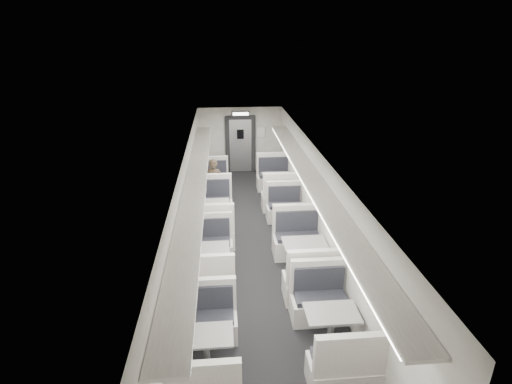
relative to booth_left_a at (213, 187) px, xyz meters
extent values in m
cube|color=black|center=(1.00, -3.43, -0.43)|extent=(3.00, 12.00, 0.12)
cube|color=silver|center=(1.00, -3.43, 2.09)|extent=(3.00, 12.00, 0.12)
cube|color=silver|center=(1.00, 2.63, 0.83)|extent=(3.00, 0.12, 2.40)
cube|color=silver|center=(-0.56, -3.43, 0.83)|extent=(0.12, 12.00, 2.40)
cube|color=silver|center=(2.56, -3.43, 0.83)|extent=(0.12, 12.00, 2.40)
cube|color=silver|center=(0.00, -0.74, -0.15)|extent=(1.01, 0.56, 0.43)
cube|color=black|center=(0.00, -0.71, 0.11)|extent=(0.89, 0.45, 0.10)
cube|color=silver|center=(0.00, -0.95, 0.39)|extent=(1.01, 0.11, 0.67)
cube|color=silver|center=(0.00, 0.74, -0.15)|extent=(1.01, 0.56, 0.43)
cube|color=black|center=(0.00, 0.71, 0.11)|extent=(0.89, 0.45, 0.10)
cube|color=silver|center=(0.00, 0.95, 0.39)|extent=(1.01, 0.11, 0.67)
cylinder|color=#B9B9BB|center=(0.00, 0.00, -0.04)|extent=(0.10, 0.10, 0.66)
cylinder|color=#B9B9BB|center=(0.00, 0.00, -0.35)|extent=(0.34, 0.34, 0.03)
cube|color=gray|center=(0.00, 0.00, 0.33)|extent=(0.84, 0.57, 0.04)
cube|color=silver|center=(0.00, -3.06, -0.13)|extent=(1.12, 0.62, 0.48)
cube|color=black|center=(0.00, -3.03, 0.16)|extent=(0.99, 0.50, 0.11)
cube|color=silver|center=(0.00, -3.29, 0.48)|extent=(1.12, 0.13, 0.74)
cube|color=silver|center=(0.00, -1.41, -0.13)|extent=(1.12, 0.62, 0.48)
cube|color=black|center=(0.00, -1.44, 0.16)|extent=(0.99, 0.50, 0.11)
cube|color=silver|center=(0.00, -1.18, 0.48)|extent=(1.12, 0.13, 0.74)
cylinder|color=#B9B9BB|center=(0.00, -2.23, 0.00)|extent=(0.11, 0.11, 0.73)
cylinder|color=#B9B9BB|center=(0.00, -2.23, -0.35)|extent=(0.38, 0.38, 0.03)
cube|color=gray|center=(0.00, -2.23, 0.41)|extent=(0.93, 0.64, 0.04)
cube|color=silver|center=(0.00, -5.12, -0.15)|extent=(1.00, 0.55, 0.42)
cube|color=black|center=(0.00, -5.09, 0.10)|extent=(0.88, 0.44, 0.09)
cube|color=silver|center=(0.00, -5.32, 0.39)|extent=(1.00, 0.11, 0.66)
cube|color=silver|center=(0.00, -3.65, -0.15)|extent=(1.00, 0.55, 0.42)
cube|color=black|center=(0.00, -3.68, 0.10)|extent=(0.88, 0.44, 0.09)
cube|color=silver|center=(0.00, -3.45, 0.39)|extent=(1.00, 0.11, 0.66)
cylinder|color=#B9B9BB|center=(0.00, -4.38, -0.04)|extent=(0.09, 0.09, 0.65)
cylinder|color=#B9B9BB|center=(0.00, -4.38, -0.35)|extent=(0.34, 0.34, 0.03)
cube|color=gray|center=(0.00, -4.38, 0.32)|extent=(0.83, 0.56, 0.04)
cube|color=black|center=(0.00, -7.66, 0.10)|extent=(0.87, 0.44, 0.09)
cube|color=silver|center=(0.00, -7.88, 0.38)|extent=(0.98, 0.11, 0.65)
cube|color=silver|center=(0.00, -6.24, -0.16)|extent=(0.98, 0.55, 0.42)
cube|color=black|center=(0.00, -6.27, 0.10)|extent=(0.87, 0.44, 0.09)
cube|color=silver|center=(0.00, -6.04, 0.38)|extent=(0.98, 0.11, 0.65)
cylinder|color=#B9B9BB|center=(0.00, -6.96, -0.05)|extent=(0.09, 0.09, 0.64)
cylinder|color=#B9B9BB|center=(0.00, -6.96, -0.35)|extent=(0.33, 0.33, 0.03)
cube|color=gray|center=(0.00, -6.96, 0.31)|extent=(0.81, 0.56, 0.04)
cube|color=silver|center=(2.00, -0.99, -0.13)|extent=(1.10, 0.61, 0.47)
cube|color=black|center=(2.00, -0.96, 0.15)|extent=(0.98, 0.49, 0.10)
cube|color=silver|center=(2.00, -1.22, 0.47)|extent=(1.10, 0.12, 0.73)
cube|color=silver|center=(2.00, 0.63, -0.13)|extent=(1.10, 0.61, 0.47)
cube|color=black|center=(2.00, 0.60, 0.15)|extent=(0.98, 0.49, 0.10)
cube|color=silver|center=(2.00, 0.85, 0.47)|extent=(1.10, 0.12, 0.73)
cylinder|color=#B9B9BB|center=(2.00, -0.18, -0.01)|extent=(0.10, 0.10, 0.72)
cylinder|color=#B9B9BB|center=(2.00, -0.18, -0.35)|extent=(0.37, 0.37, 0.03)
cube|color=gray|center=(2.00, -0.18, 0.39)|extent=(0.92, 0.62, 0.04)
cube|color=silver|center=(2.00, -3.22, -0.15)|extent=(1.00, 0.56, 0.42)
cube|color=black|center=(2.00, -3.19, 0.11)|extent=(0.88, 0.44, 0.09)
cube|color=silver|center=(2.00, -3.43, 0.39)|extent=(1.00, 0.11, 0.66)
cube|color=silver|center=(2.00, -1.75, -0.15)|extent=(1.00, 0.56, 0.42)
cube|color=black|center=(2.00, -1.78, 0.11)|extent=(0.88, 0.44, 0.09)
cube|color=silver|center=(2.00, -1.55, 0.39)|extent=(1.00, 0.11, 0.66)
cylinder|color=#B9B9BB|center=(2.00, -2.49, -0.04)|extent=(0.09, 0.09, 0.65)
cylinder|color=#B9B9BB|center=(2.00, -2.49, -0.35)|extent=(0.34, 0.34, 0.03)
cube|color=gray|center=(2.00, -2.49, 0.32)|extent=(0.83, 0.56, 0.04)
cube|color=silver|center=(2.00, -5.30, -0.13)|extent=(1.11, 0.62, 0.47)
cube|color=black|center=(2.00, -5.27, 0.16)|extent=(0.98, 0.49, 0.10)
cube|color=silver|center=(2.00, -5.52, 0.47)|extent=(1.11, 0.13, 0.73)
cube|color=silver|center=(2.00, -3.66, -0.13)|extent=(1.11, 0.62, 0.47)
cube|color=black|center=(2.00, -3.70, 0.16)|extent=(0.98, 0.49, 0.10)
cube|color=silver|center=(2.00, -3.44, 0.47)|extent=(1.11, 0.13, 0.73)
cylinder|color=#B9B9BB|center=(2.00, -4.48, 0.00)|extent=(0.10, 0.10, 0.72)
cylinder|color=#B9B9BB|center=(2.00, -4.48, -0.35)|extent=(0.38, 0.38, 0.03)
cube|color=gray|center=(2.00, -4.48, 0.40)|extent=(0.92, 0.63, 0.04)
cube|color=silver|center=(2.00, -7.43, -0.15)|extent=(1.03, 0.58, 0.44)
cube|color=black|center=(2.00, -7.40, 0.12)|extent=(0.92, 0.46, 0.10)
cube|color=silver|center=(2.00, -7.64, 0.41)|extent=(1.03, 0.12, 0.68)
cube|color=silver|center=(2.00, -5.91, -0.15)|extent=(1.03, 0.58, 0.44)
cube|color=black|center=(2.00, -5.94, 0.12)|extent=(0.92, 0.46, 0.10)
cube|color=silver|center=(2.00, -5.70, 0.41)|extent=(1.03, 0.12, 0.68)
cylinder|color=#B9B9BB|center=(2.00, -6.67, -0.03)|extent=(0.10, 0.10, 0.67)
cylinder|color=#B9B9BB|center=(2.00, -6.67, -0.35)|extent=(0.35, 0.35, 0.03)
cube|color=gray|center=(2.00, -6.67, 0.35)|extent=(0.86, 0.59, 0.04)
imported|color=black|center=(0.06, -0.73, 0.38)|extent=(0.62, 0.50, 1.49)
cube|color=black|center=(-0.49, -0.03, 0.98)|extent=(0.02, 1.18, 0.84)
cube|color=black|center=(-0.49, -2.23, 0.98)|extent=(0.02, 1.18, 0.84)
cube|color=black|center=(-0.49, -4.43, 0.98)|extent=(0.02, 1.18, 0.84)
cube|color=black|center=(-0.49, -6.63, 0.98)|extent=(0.02, 1.18, 0.84)
cube|color=silver|center=(-0.26, -3.73, 1.55)|extent=(0.46, 10.40, 0.05)
cube|color=white|center=(-0.06, -3.73, 1.50)|extent=(0.05, 10.20, 0.04)
cube|color=silver|center=(2.26, -3.73, 1.55)|extent=(0.46, 10.40, 0.05)
cube|color=white|center=(2.06, -3.73, 1.50)|extent=(0.05, 10.20, 0.04)
cube|color=black|center=(1.00, 2.51, 0.68)|extent=(1.10, 0.10, 2.10)
cube|color=#B9B9BB|center=(1.00, 2.48, 0.63)|extent=(0.80, 0.05, 1.95)
cube|color=black|center=(1.00, 2.44, 1.08)|extent=(0.25, 0.02, 0.35)
cube|color=black|center=(1.00, 2.02, 1.91)|extent=(0.62, 0.10, 0.16)
cube|color=white|center=(1.00, 1.96, 1.91)|extent=(0.54, 0.02, 0.10)
cube|color=silver|center=(1.75, 2.49, 1.13)|extent=(0.32, 0.02, 0.40)
camera|label=1|loc=(0.34, -11.74, 4.53)|focal=28.00mm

